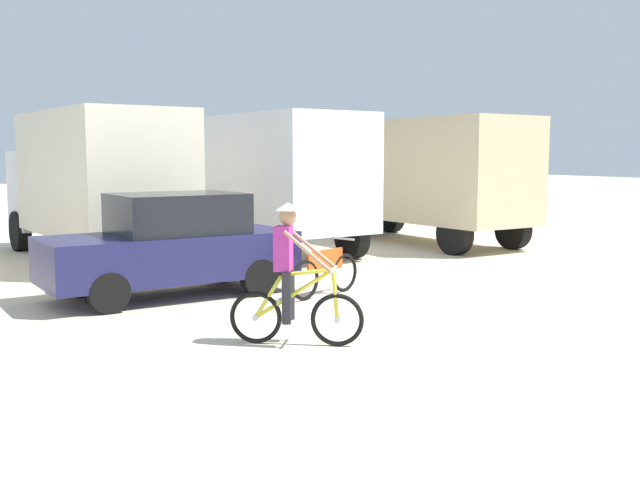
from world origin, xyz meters
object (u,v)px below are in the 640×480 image
at_px(box_truck_avon_van, 264,177).
at_px(box_truck_tan_camper, 425,175).
at_px(box_truck_cream_rv, 94,178).
at_px(sedan_parked, 172,245).
at_px(bicycle_spare, 325,273).
at_px(cyclist_orange_shirt, 291,279).

distance_m(box_truck_avon_van, box_truck_tan_camper, 4.62).
height_order(box_truck_cream_rv, sedan_parked, box_truck_cream_rv).
xyz_separation_m(box_truck_avon_van, box_truck_tan_camper, (4.61, -0.35, 0.00)).
height_order(box_truck_cream_rv, bicycle_spare, box_truck_cream_rv).
distance_m(box_truck_cream_rv, bicycle_spare, 7.00).
xyz_separation_m(box_truck_avon_van, sedan_parked, (-3.73, -4.74, -0.99)).
xyz_separation_m(cyclist_orange_shirt, bicycle_spare, (1.91, 2.71, -0.45)).
height_order(box_truck_cream_rv, cyclist_orange_shirt, box_truck_cream_rv).
distance_m(box_truck_tan_camper, sedan_parked, 9.47).
bearing_deg(box_truck_cream_rv, box_truck_avon_van, -5.58).
bearing_deg(cyclist_orange_shirt, sedan_parked, 96.34).
relative_size(box_truck_avon_van, cyclist_orange_shirt, 3.84).
bearing_deg(box_truck_avon_van, bicycle_spare, -103.19).
bearing_deg(cyclist_orange_shirt, box_truck_avon_van, 69.11).
bearing_deg(box_truck_tan_camper, cyclist_orange_shirt, -133.66).
bearing_deg(box_truck_avon_van, box_truck_tan_camper, -4.28).
bearing_deg(bicycle_spare, box_truck_avon_van, 76.81).
xyz_separation_m(box_truck_cream_rv, sedan_parked, (0.32, -5.13, -0.99)).
bearing_deg(bicycle_spare, sedan_parked, 153.23).
relative_size(box_truck_cream_rv, cyclist_orange_shirt, 3.85).
bearing_deg(box_truck_cream_rv, sedan_parked, -86.48).
xyz_separation_m(box_truck_tan_camper, cyclist_orange_shirt, (-7.90, -8.28, -1.03)).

